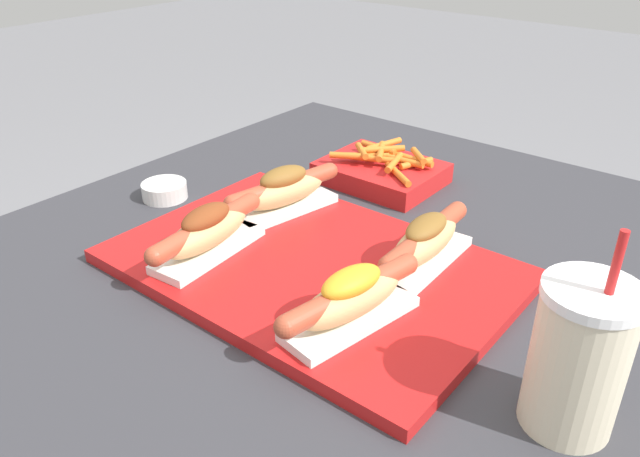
# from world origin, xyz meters

# --- Properties ---
(patio_table) EXTENTS (1.03, 1.12, 0.73)m
(patio_table) POSITION_xyz_m (0.00, 0.00, 0.37)
(patio_table) COLOR #333338
(patio_table) RESTS_ON ground_plane
(serving_tray) EXTENTS (0.52, 0.35, 0.02)m
(serving_tray) POSITION_xyz_m (-0.03, -0.04, 0.74)
(serving_tray) COLOR red
(serving_tray) RESTS_ON patio_table
(hot_dog_0) EXTENTS (0.07, 0.21, 0.07)m
(hot_dog_0) POSITION_xyz_m (-0.15, -0.11, 0.78)
(hot_dog_0) COLOR white
(hot_dog_0) RESTS_ON serving_tray
(hot_dog_1) EXTENTS (0.09, 0.21, 0.07)m
(hot_dog_1) POSITION_xyz_m (0.09, -0.11, 0.78)
(hot_dog_1) COLOR white
(hot_dog_1) RESTS_ON serving_tray
(hot_dog_2) EXTENTS (0.09, 0.21, 0.07)m
(hot_dog_2) POSITION_xyz_m (-0.16, 0.05, 0.78)
(hot_dog_2) COLOR white
(hot_dog_2) RESTS_ON serving_tray
(hot_dog_3) EXTENTS (0.07, 0.21, 0.07)m
(hot_dog_3) POSITION_xyz_m (0.09, 0.05, 0.78)
(hot_dog_3) COLOR white
(hot_dog_3) RESTS_ON serving_tray
(sauce_bowl) EXTENTS (0.07, 0.07, 0.03)m
(sauce_bowl) POSITION_xyz_m (-0.37, -0.01, 0.75)
(sauce_bowl) COLOR silver
(sauce_bowl) RESTS_ON patio_table
(drink_cup) EXTENTS (0.09, 0.09, 0.21)m
(drink_cup) POSITION_xyz_m (0.33, -0.09, 0.81)
(drink_cup) COLOR beige
(drink_cup) RESTS_ON patio_table
(fries_basket) EXTENTS (0.20, 0.16, 0.06)m
(fries_basket) POSITION_xyz_m (-0.12, 0.27, 0.75)
(fries_basket) COLOR red
(fries_basket) RESTS_ON patio_table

